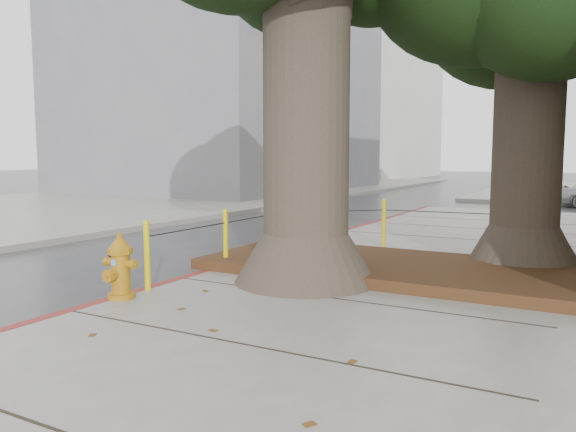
# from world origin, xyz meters

# --- Properties ---
(ground) EXTENTS (140.00, 140.00, 0.00)m
(ground) POSITION_xyz_m (0.00, 0.00, 0.00)
(ground) COLOR #28282B
(ground) RESTS_ON ground
(sidewalk_opposite) EXTENTS (14.00, 60.00, 0.15)m
(sidewalk_opposite) POSITION_xyz_m (-14.00, 10.00, 0.07)
(sidewalk_opposite) COLOR slate
(sidewalk_opposite) RESTS_ON ground
(curb_red) EXTENTS (0.14, 26.00, 0.16)m
(curb_red) POSITION_xyz_m (-2.00, 2.50, 0.07)
(curb_red) COLOR maroon
(curb_red) RESTS_ON ground
(planter_bed) EXTENTS (6.40, 2.60, 0.16)m
(planter_bed) POSITION_xyz_m (0.90, 3.90, 0.23)
(planter_bed) COLOR black
(planter_bed) RESTS_ON sidewalk_main
(building_far_grey) EXTENTS (12.00, 16.00, 12.00)m
(building_far_grey) POSITION_xyz_m (-15.00, 22.00, 6.00)
(building_far_grey) COLOR slate
(building_far_grey) RESTS_ON ground
(building_far_white) EXTENTS (12.00, 18.00, 15.00)m
(building_far_white) POSITION_xyz_m (-17.00, 45.00, 7.50)
(building_far_white) COLOR silver
(building_far_white) RESTS_ON ground
(bollard_ring) EXTENTS (3.79, 5.39, 0.95)m
(bollard_ring) POSITION_xyz_m (-0.87, 4.38, 0.66)
(bollard_ring) COLOR #D8C00C
(bollard_ring) RESTS_ON sidewalk_main
(fire_hydrant) EXTENTS (0.43, 0.38, 0.82)m
(fire_hydrant) POSITION_xyz_m (-1.90, 0.72, 0.55)
(fire_hydrant) COLOR #AF7411
(fire_hydrant) RESTS_ON sidewalk_main
(car_dark) EXTENTS (1.89, 4.51, 1.30)m
(car_dark) POSITION_xyz_m (-12.68, 18.82, 0.65)
(car_dark) COLOR black
(car_dark) RESTS_ON ground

